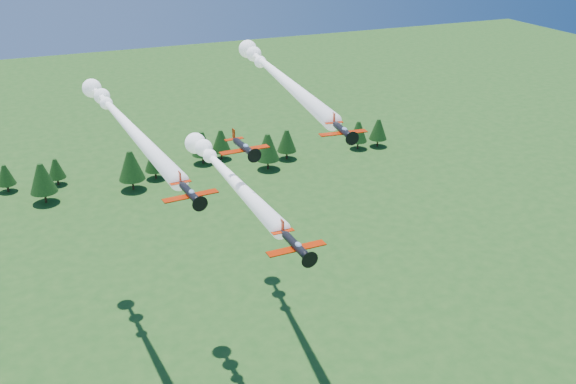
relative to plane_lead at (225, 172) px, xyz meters
name	(u,v)px	position (x,y,z in m)	size (l,w,h in m)	color
plane_lead	(225,172)	(0.00, 0.00, 0.00)	(7.73, 46.48, 3.70)	black
plane_left	(122,119)	(-12.58, 16.92, 5.07)	(10.25, 61.01, 3.70)	black
plane_right	(275,73)	(14.84, 15.77, 10.66)	(10.67, 59.12, 3.70)	black
plane_slot	(244,147)	(1.23, -5.88, 5.95)	(7.59, 8.25, 2.67)	black
treeline	(151,160)	(4.46, 92.02, -32.29)	(170.62, 20.83, 11.95)	#382314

